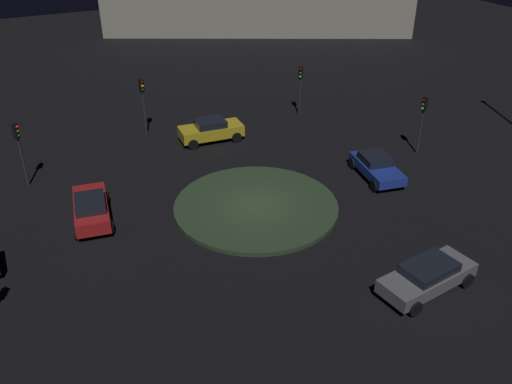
% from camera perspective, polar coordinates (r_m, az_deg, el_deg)
% --- Properties ---
extents(ground_plane, '(114.47, 114.47, 0.00)m').
position_cam_1_polar(ground_plane, '(29.80, 0.00, -1.68)').
color(ground_plane, black).
extents(roundabout_island, '(9.07, 9.07, 0.24)m').
position_cam_1_polar(roundabout_island, '(29.74, 0.00, -1.49)').
color(roundabout_island, '#2D4228').
rests_on(roundabout_island, ground_plane).
extents(car_grey, '(2.42, 4.77, 1.38)m').
position_cam_1_polar(car_grey, '(24.90, 17.70, -8.45)').
color(car_grey, slate).
rests_on(car_grey, ground_plane).
extents(car_yellow, '(2.29, 4.45, 1.53)m').
position_cam_1_polar(car_yellow, '(37.49, -4.79, 6.57)').
color(car_yellow, gold).
rests_on(car_yellow, ground_plane).
extents(car_blue, '(4.40, 2.65, 1.37)m').
position_cam_1_polar(car_blue, '(33.38, 12.63, 2.65)').
color(car_blue, '#1E38A5').
rests_on(car_blue, ground_plane).
extents(car_red, '(4.49, 2.47, 1.52)m').
position_cam_1_polar(car_red, '(29.56, -17.06, -1.63)').
color(car_red, red).
rests_on(car_red, ground_plane).
extents(traffic_light_east, '(0.38, 0.34, 4.04)m').
position_cam_1_polar(traffic_light_east, '(38.43, -11.90, 9.95)').
color(traffic_light_east, '#2D2D2D').
rests_on(traffic_light_east, ground_plane).
extents(traffic_light_northeast, '(0.37, 0.39, 3.94)m').
position_cam_1_polar(traffic_light_northeast, '(33.55, -23.80, 4.85)').
color(traffic_light_northeast, '#2D2D2D').
rests_on(traffic_light_northeast, ground_plane).
extents(traffic_light_south, '(0.32, 0.37, 3.88)m').
position_cam_1_polar(traffic_light_south, '(36.38, 17.22, 7.90)').
color(traffic_light_south, '#2D2D2D').
rests_on(traffic_light_south, ground_plane).
extents(traffic_light_southeast, '(0.39, 0.38, 3.79)m').
position_cam_1_polar(traffic_light_southeast, '(41.29, 4.71, 11.64)').
color(traffic_light_southeast, '#2D2D2D').
rests_on(traffic_light_southeast, ground_plane).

